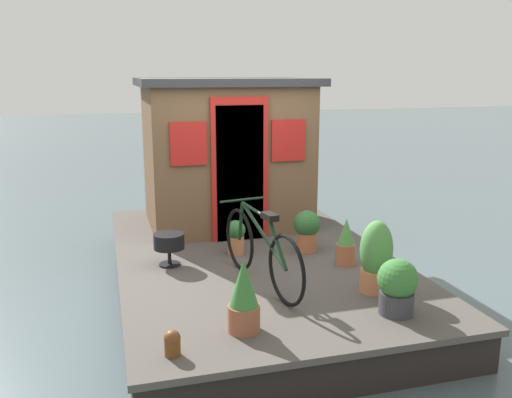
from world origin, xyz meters
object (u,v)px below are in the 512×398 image
at_px(potted_plant_mint, 244,297).
at_px(charcoal_grill, 169,243).
at_px(potted_plant_ivy, 397,286).
at_px(potted_plant_geranium, 307,229).
at_px(houseboat_cabin, 225,152).
at_px(potted_plant_thyme, 236,236).
at_px(potted_plant_rosemary, 346,243).
at_px(mooring_bollard, 172,343).
at_px(bicycle, 261,250).
at_px(potted_plant_succulent, 376,257).

bearing_deg(potted_plant_mint, charcoal_grill, 12.95).
relative_size(potted_plant_ivy, potted_plant_mint, 0.81).
xyz_separation_m(potted_plant_geranium, charcoal_grill, (-0.04, 1.63, -0.02)).
xyz_separation_m(houseboat_cabin, charcoal_grill, (-1.55, 0.98, -0.75)).
xyz_separation_m(potted_plant_mint, potted_plant_thyme, (1.93, -0.40, -0.08)).
bearing_deg(potted_plant_thyme, charcoal_grill, 102.80).
bearing_deg(potted_plant_ivy, potted_plant_rosemary, -4.76).
distance_m(potted_plant_thyme, mooring_bollard, 2.40).
height_order(houseboat_cabin, charcoal_grill, houseboat_cabin).
bearing_deg(houseboat_cabin, potted_plant_rosemary, -156.10).
relative_size(houseboat_cabin, bicycle, 1.37).
bearing_deg(potted_plant_thyme, bicycle, -179.26).
bearing_deg(mooring_bollard, potted_plant_geranium, -42.18).
relative_size(potted_plant_thyme, mooring_bollard, 1.99).
xyz_separation_m(bicycle, potted_plant_geranium, (0.87, -0.82, -0.09)).
relative_size(bicycle, potted_plant_geranium, 3.35).
distance_m(bicycle, potted_plant_thyme, 1.02).
height_order(potted_plant_rosemary, mooring_bollard, potted_plant_rosemary).
bearing_deg(mooring_bollard, bicycle, -41.43).
relative_size(houseboat_cabin, mooring_bollard, 11.28).
bearing_deg(potted_plant_mint, potted_plant_ivy, -91.73).
bearing_deg(bicycle, potted_plant_succulent, -113.70).
bearing_deg(bicycle, potted_plant_mint, 155.90).
height_order(potted_plant_succulent, potted_plant_thyme, potted_plant_succulent).
distance_m(houseboat_cabin, bicycle, 2.47).
height_order(potted_plant_ivy, potted_plant_thyme, potted_plant_ivy).
height_order(charcoal_grill, mooring_bollard, charcoal_grill).
relative_size(bicycle, potted_plant_thyme, 4.14).
bearing_deg(potted_plant_geranium, potted_plant_rosemary, -154.04).
height_order(potted_plant_geranium, charcoal_grill, potted_plant_geranium).
relative_size(bicycle, charcoal_grill, 4.65).
height_order(houseboat_cabin, potted_plant_geranium, houseboat_cabin).
relative_size(potted_plant_ivy, potted_plant_thyme, 1.24).
bearing_deg(potted_plant_ivy, potted_plant_thyme, 26.44).
height_order(potted_plant_ivy, charcoal_grill, potted_plant_ivy).
bearing_deg(mooring_bollard, potted_plant_mint, -68.12).
bearing_deg(potted_plant_mint, potted_plant_geranium, -34.45).
distance_m(houseboat_cabin, potted_plant_ivy, 3.51).
bearing_deg(potted_plant_ivy, mooring_bollard, 95.92).
distance_m(houseboat_cabin, charcoal_grill, 1.98).
xyz_separation_m(potted_plant_ivy, potted_plant_geranium, (1.83, 0.15, 0.02)).
bearing_deg(potted_plant_rosemary, potted_plant_ivy, 175.24).
bearing_deg(bicycle, houseboat_cabin, -4.11).
height_order(potted_plant_mint, potted_plant_thyme, potted_plant_mint).
xyz_separation_m(bicycle, potted_plant_ivy, (-0.96, -0.97, -0.11)).
distance_m(bicycle, potted_plant_geranium, 1.20).
distance_m(potted_plant_ivy, mooring_bollard, 2.01).
xyz_separation_m(houseboat_cabin, mooring_bollard, (-3.54, 1.20, -0.91)).
bearing_deg(bicycle, mooring_bollard, 138.57).
relative_size(charcoal_grill, mooring_bollard, 1.77).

